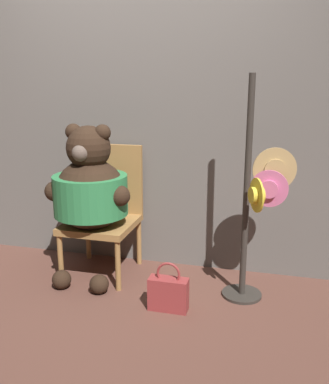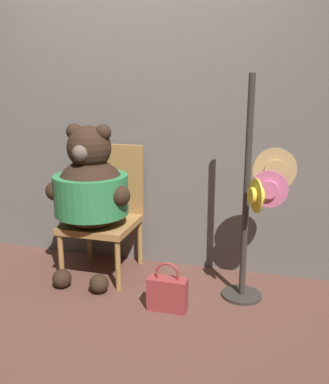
{
  "view_description": "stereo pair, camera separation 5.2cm",
  "coord_description": "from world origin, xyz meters",
  "views": [
    {
      "loc": [
        1.03,
        -2.57,
        1.47
      ],
      "look_at": [
        0.29,
        0.25,
        0.72
      ],
      "focal_mm": 40.0,
      "sensor_mm": 36.0,
      "label": 1
    },
    {
      "loc": [
        1.08,
        -2.56,
        1.47
      ],
      "look_at": [
        0.29,
        0.25,
        0.72
      ],
      "focal_mm": 40.0,
      "sensor_mm": 36.0,
      "label": 2
    }
  ],
  "objects": [
    {
      "name": "ground_plane",
      "position": [
        0.0,
        0.0,
        0.0
      ],
      "size": [
        14.0,
        14.0,
        0.0
      ],
      "primitive_type": "plane",
      "color": "brown"
    },
    {
      "name": "wall_back",
      "position": [
        0.0,
        0.71,
        1.2
      ],
      "size": [
        8.0,
        0.1,
        2.4
      ],
      "color": "#66605B",
      "rests_on": "ground_plane"
    },
    {
      "name": "chair",
      "position": [
        -0.25,
        0.43,
        0.51
      ],
      "size": [
        0.52,
        0.55,
        0.99
      ],
      "color": "#9E703D",
      "rests_on": "ground_plane"
    },
    {
      "name": "teddy_bear",
      "position": [
        -0.28,
        0.25,
        0.7
      ],
      "size": [
        0.66,
        0.59,
        1.18
      ],
      "color": "black",
      "rests_on": "ground_plane"
    },
    {
      "name": "hat_display_rack",
      "position": [
        0.93,
        0.22,
        0.68
      ],
      "size": [
        0.45,
        0.4,
        1.53
      ],
      "color": "#332D28",
      "rests_on": "ground_plane"
    },
    {
      "name": "handbag_on_ground",
      "position": [
        0.4,
        -0.08,
        0.12
      ],
      "size": [
        0.26,
        0.11,
        0.34
      ],
      "color": "maroon",
      "rests_on": "ground_plane"
    }
  ]
}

